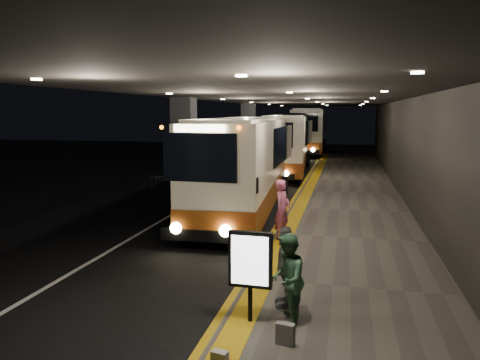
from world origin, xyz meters
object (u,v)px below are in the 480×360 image
(passenger_waiting_green, at_px, (287,279))
(passenger_waiting_grey, at_px, (285,266))
(passenger_boarding, at_px, (282,210))
(stanchion_post, at_px, (257,259))
(coach_main, at_px, (244,169))
(coach_second, at_px, (287,146))
(coach_third, at_px, (310,133))
(info_sign, at_px, (250,262))
(bag_polka, at_px, (285,334))

(passenger_waiting_green, bearing_deg, passenger_waiting_grey, -172.88)
(passenger_boarding, height_order, stanchion_post, passenger_boarding)
(coach_main, distance_m, passenger_waiting_green, 10.05)
(stanchion_post, bearing_deg, passenger_waiting_grey, -54.67)
(coach_second, distance_m, coach_third, 15.42)
(coach_second, bearing_deg, passenger_boarding, -86.92)
(coach_main, height_order, stanchion_post, coach_main)
(stanchion_post, bearing_deg, info_sign, -82.59)
(passenger_waiting_grey, xyz_separation_m, stanchion_post, (-0.76, 1.07, -0.25))
(coach_third, height_order, info_sign, coach_third)
(passenger_waiting_grey, bearing_deg, stanchion_post, -157.07)
(bag_polka, xyz_separation_m, stanchion_post, (-0.97, 2.62, 0.35))
(info_sign, height_order, stanchion_post, info_sign)
(coach_third, xyz_separation_m, passenger_waiting_grey, (2.42, -36.44, -1.02))
(coach_second, distance_m, bag_polka, 22.79)
(coach_main, xyz_separation_m, stanchion_post, (1.97, -7.76, -1.01))
(passenger_boarding, height_order, info_sign, passenger_boarding)
(coach_second, distance_m, passenger_waiting_green, 21.99)
(passenger_boarding, bearing_deg, bag_polka, -153.37)
(coach_third, bearing_deg, bag_polka, -87.81)
(coach_third, distance_m, bag_polka, 38.11)
(passenger_waiting_grey, height_order, stanchion_post, passenger_waiting_grey)
(passenger_waiting_green, relative_size, bag_polka, 4.50)
(coach_main, relative_size, passenger_waiting_grey, 7.28)
(coach_third, relative_size, passenger_waiting_grey, 8.28)
(stanchion_post, bearing_deg, bag_polka, -69.71)
(coach_third, xyz_separation_m, passenger_boarding, (1.71, -31.71, -0.92))
(info_sign, bearing_deg, bag_polka, -42.02)
(coach_second, xyz_separation_m, passenger_waiting_grey, (2.65, -21.03, -0.78))
(passenger_waiting_green, distance_m, bag_polka, 1.00)
(coach_third, distance_m, passenger_boarding, 31.77)
(passenger_waiting_grey, relative_size, stanchion_post, 1.48)
(stanchion_post, bearing_deg, coach_second, 95.42)
(coach_second, height_order, stanchion_post, coach_second)
(passenger_waiting_green, relative_size, stanchion_post, 1.52)
(passenger_waiting_grey, height_order, info_sign, info_sign)
(coach_main, relative_size, stanchion_post, 10.76)
(info_sign, relative_size, stanchion_post, 1.55)
(coach_main, bearing_deg, stanchion_post, -79.22)
(coach_third, xyz_separation_m, bag_polka, (2.62, -37.99, -1.62))
(passenger_waiting_green, height_order, passenger_waiting_grey, passenger_waiting_green)
(passenger_boarding, bearing_deg, passenger_waiting_green, -153.06)
(coach_main, xyz_separation_m, passenger_boarding, (2.02, -4.10, -0.66))
(coach_second, height_order, passenger_waiting_green, coach_second)
(passenger_boarding, height_order, passenger_waiting_green, passenger_boarding)
(coach_second, xyz_separation_m, coach_third, (0.24, 15.42, 0.24))
(coach_second, distance_m, passenger_boarding, 16.42)
(coach_second, xyz_separation_m, stanchion_post, (1.89, -19.95, -1.03))
(coach_second, bearing_deg, bag_polka, -86.52)
(passenger_boarding, bearing_deg, info_sign, -159.64)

